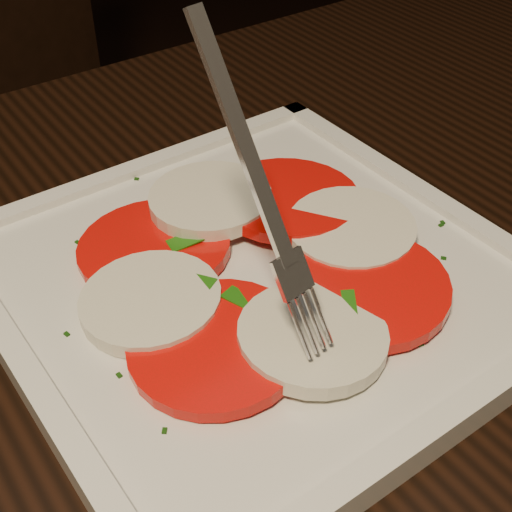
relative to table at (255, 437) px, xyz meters
The scene contains 5 objects.
table is the anchor object (origin of this frame).
chair 0.82m from the table, 79.46° to the left, with size 0.51×0.51×0.93m.
plate 0.11m from the table, 52.34° to the left, with size 0.32×0.32×0.01m, color silver.
caprese_salad 0.13m from the table, 52.35° to the left, with size 0.26×0.26×0.02m.
fork 0.21m from the table, 109.42° to the left, with size 0.04×0.10×0.16m, color white, non-canonical shape.
Camera 1 is at (0.04, -0.25, 1.07)m, focal length 50.00 mm.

